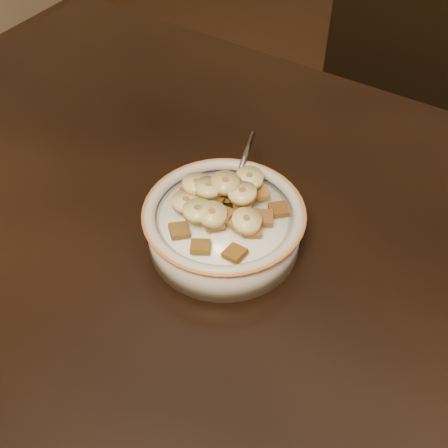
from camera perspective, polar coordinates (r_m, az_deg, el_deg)
The scene contains 36 objects.
table at distance 0.60m, azimuth 7.63°, elevation -11.44°, with size 1.40×0.90×0.04m, color black.
chair at distance 1.26m, azimuth 15.26°, elevation 7.70°, with size 0.42×0.42×0.95m, color black.
cereal_bowl at distance 0.63m, azimuth 0.00°, elevation -0.60°, with size 0.17×0.17×0.04m, color #B4AC9F.
milk at distance 0.61m, azimuth 0.00°, elevation 0.71°, with size 0.14×0.14×0.00m, color white.
spoon at distance 0.63m, azimuth 0.70°, elevation 2.70°, with size 0.03×0.04×0.01m, color #B3B3B3.
cereal_square_0 at distance 0.63m, azimuth -3.67°, elevation 2.96°, with size 0.02×0.02×0.01m, color #945624.
cereal_square_1 at distance 0.57m, azimuth -2.43°, elevation -2.29°, with size 0.02×0.02×0.01m, color olive.
cereal_square_2 at distance 0.59m, azimuth -0.11°, elevation 1.09°, with size 0.02×0.02×0.01m, color #966124.
cereal_square_3 at distance 0.62m, azimuth 5.55°, elevation 1.49°, with size 0.02×0.02×0.01m, color brown.
cereal_square_4 at distance 0.63m, azimuth -2.17°, elevation 3.61°, with size 0.02×0.02×0.01m, color olive.
cereal_square_5 at distance 0.59m, azimuth 2.79°, elevation -0.43°, with size 0.02×0.02×0.01m, color #9A6122.
cereal_square_6 at distance 0.64m, azimuth 2.01°, elevation 3.85°, with size 0.02×0.02×0.01m, color #9B6937.
cereal_square_7 at distance 0.61m, azimuth 1.43°, elevation 2.99°, with size 0.02×0.02×0.01m, color brown.
cereal_square_8 at distance 0.61m, azimuth -0.30°, elevation 3.10°, with size 0.02×0.02×0.01m, color #986319.
cereal_square_9 at distance 0.57m, azimuth 1.09°, elevation -2.98°, with size 0.02×0.02×0.01m, color brown.
cereal_square_10 at distance 0.60m, azimuth 4.03°, elevation 0.68°, with size 0.02×0.02×0.01m, color brown.
cereal_square_11 at distance 0.61m, azimuth 2.28°, elevation 2.87°, with size 0.02×0.02×0.01m, color olive.
cereal_square_12 at distance 0.62m, azimuth 0.93°, elevation 3.77°, with size 0.02×0.02×0.01m, color brown.
cereal_square_13 at distance 0.63m, azimuth 3.65°, elevation 3.12°, with size 0.02×0.02×0.01m, color olive.
cereal_square_14 at distance 0.59m, azimuth -1.05°, elevation 0.29°, with size 0.02×0.02×0.01m, color olive.
cereal_square_15 at distance 0.61m, azimuth -0.60°, elevation 2.96°, with size 0.02×0.02×0.01m, color brown.
cereal_square_16 at distance 0.64m, azimuth -1.24°, elevation 4.12°, with size 0.02×0.02×0.01m, color brown.
cereal_square_17 at distance 0.60m, azimuth 2.01°, elevation 2.30°, with size 0.02×0.02×0.01m, color brown.
cereal_square_18 at distance 0.59m, azimuth -4.58°, elevation -0.65°, with size 0.02×0.02×0.01m, color brown.
cereal_square_19 at distance 0.59m, azimuth 1.26°, elevation 0.37°, with size 0.02×0.02×0.01m, color olive.
banana_slice_0 at distance 0.58m, azimuth 2.30°, elevation 0.30°, with size 0.03×0.03×0.01m, color #FDE797.
banana_slice_1 at distance 0.60m, azimuth 1.86°, elevation 3.15°, with size 0.03×0.03×0.01m, color tan.
banana_slice_2 at distance 0.60m, azimuth 0.14°, elevation 4.19°, with size 0.03×0.03×0.01m, color #D0BD80.
banana_slice_3 at distance 0.60m, azimuth -3.85°, elevation 2.25°, with size 0.03×0.03×0.01m, color beige.
banana_slice_4 at distance 0.61m, azimuth 0.34°, elevation 4.11°, with size 0.03×0.03×0.01m, color tan.
banana_slice_5 at distance 0.62m, azimuth 2.60°, elevation 4.67°, with size 0.03×0.03×0.01m, color #F4DF92.
banana_slice_6 at distance 0.61m, azimuth -1.52°, elevation 3.62°, with size 0.03×0.03×0.01m, color #FBEF9B.
banana_slice_7 at distance 0.60m, azimuth -1.56°, elevation 3.73°, with size 0.03×0.03×0.01m, color beige.
banana_slice_8 at distance 0.61m, azimuth -2.80°, elevation 4.09°, with size 0.03×0.03×0.01m, color #F1D58C.
banana_slice_9 at distance 0.58m, azimuth -1.23°, elevation 0.98°, with size 0.03×0.03×0.01m, color #E8CA7F.
banana_slice_10 at distance 0.58m, azimuth -2.70°, elevation 1.36°, with size 0.03×0.03×0.01m, color #CCC188.
Camera 1 is at (0.10, -0.31, 1.23)m, focal length 45.00 mm.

